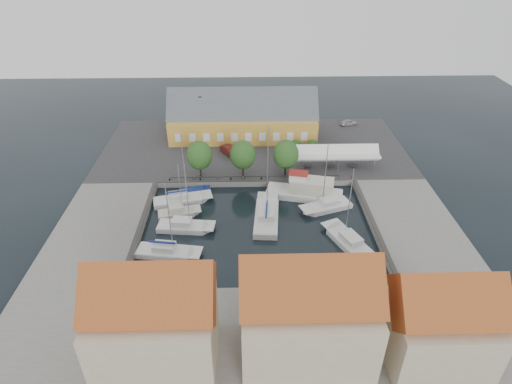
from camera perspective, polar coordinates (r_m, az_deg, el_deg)
The scene contains 22 objects.
ground at distance 61.82m, azimuth 0.14°, elevation -4.13°, with size 140.00×140.00×0.00m, color black.
north_quay at distance 81.30m, azimuth -0.30°, elevation 5.76°, with size 56.00×26.00×1.00m, color #2D2D30.
west_quay at distance 63.34m, azimuth -20.20°, elevation -4.87°, with size 12.00×24.00×1.00m, color slate.
east_quay at distance 64.30m, azimuth 20.25°, elevation -4.28°, with size 12.00×24.00×1.00m, color slate.
south_bank at distance 46.15m, azimuth 0.89°, elevation -19.17°, with size 56.00×14.00×1.00m, color slate.
quay_edge_fittings at distance 65.13m, azimuth 0.05°, elevation -0.91°, with size 56.00×24.72×0.40m.
warehouse at distance 84.57m, azimuth -2.17°, elevation 9.73°, with size 28.56×14.00×9.55m.
tent_canopy at distance 73.88m, azimuth 10.79°, elevation 5.08°, with size 14.00×4.00×2.83m.
quay_trees at distance 69.49m, azimuth -1.78°, elevation 4.97°, with size 18.20×4.20×6.30m.
car_silver at distance 92.16m, azimuth 12.24°, elevation 9.05°, with size 1.42×3.53×1.20m, color #AEB0B6.
car_red at distance 77.85m, azimuth -3.49°, elevation 5.49°, with size 1.64×4.70×1.55m, color maroon.
center_sailboat at distance 62.52m, azimuth 1.42°, elevation -3.27°, with size 4.19×11.29×14.84m.
trawler at distance 67.48m, azimuth 6.90°, elevation 0.07°, with size 12.38×6.14×5.00m.
east_boat_a at distance 65.56m, azimuth 9.42°, elevation -1.99°, with size 8.39×5.22×11.44m.
east_boat_c at distance 59.17m, azimuth 12.23°, elevation -6.58°, with size 6.32×9.45×11.64m.
west_boat_a at distance 67.21m, azimuth -9.93°, elevation -1.10°, with size 9.40×4.58×12.01m.
west_boat_b at distance 64.28m, azimuth -10.29°, elevation -2.85°, with size 6.60×3.45×8.97m.
west_boat_c at distance 61.31m, azimuth -9.49°, elevation -4.68°, with size 8.37×3.38×11.06m.
west_boat_d at distance 57.33m, azimuth -11.73°, elevation -7.94°, with size 8.88×3.83×11.52m.
launch_sw at distance 53.70m, azimuth -14.30°, elevation -11.88°, with size 5.35×3.28×0.98m.
launch_nw at distance 69.38m, azimuth -8.11°, elevation 0.04°, with size 5.00×2.69×0.88m.
townhouses at distance 40.75m, azimuth 3.91°, elevation -16.84°, with size 36.30×8.50×12.00m.
Camera 1 is at (-1.40, -49.90, 36.46)m, focal length 30.00 mm.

